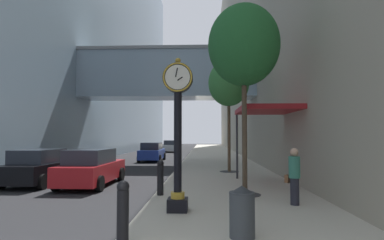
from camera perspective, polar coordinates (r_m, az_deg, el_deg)
The scene contains 16 objects.
ground_plane at distance 30.86m, azimuth -1.08°, elevation -6.91°, with size 110.00×110.00×0.00m, color #262628.
sidewalk_right at distance 33.81m, azimuth 4.06°, elevation -6.42°, with size 5.68×80.00×0.14m, color beige.
building_block_left at distance 39.15m, azimuth -20.19°, elevation 18.54°, with size 22.92×80.00×32.82m.
building_block_right at distance 37.25m, azimuth 15.95°, elevation 18.43°, with size 9.00×80.00×31.26m.
street_clock at distance 8.89m, azimuth -2.55°, elevation -1.13°, with size 0.84×0.55×4.26m.
bollard_nearest at distance 6.41m, azimuth -12.24°, elevation -15.70°, with size 0.24×0.24×1.23m.
bollard_third at distance 11.39m, azimuth -5.66°, elevation -10.02°, with size 0.24×0.24×1.23m.
street_tree_near at distance 11.91m, azimuth 9.22°, elevation 12.93°, with size 2.56×2.56×6.80m.
street_tree_mid_near at distance 18.83m, azimuth 6.57°, elevation 6.50°, with size 2.37×2.37×6.51m.
trash_bin at distance 6.86m, azimuth 8.92°, elevation -15.72°, with size 0.53×0.53×1.05m.
pedestrian_walking at distance 10.22m, azimuth 17.77°, elevation -9.30°, with size 0.52×0.49×1.70m.
storefront_awning at distance 14.29m, azimuth 12.95°, elevation 1.55°, with size 2.40×3.60×3.30m.
car_black_near at distance 16.23m, azimuth -25.49°, elevation -7.61°, with size 2.09×4.20×1.60m.
car_red_mid at distance 14.98m, azimuth -17.46°, elevation -8.13°, with size 2.02×4.55×1.62m.
car_silver_far at distance 43.08m, azimuth -3.81°, elevation -4.71°, with size 2.05×4.03×1.57m.
car_blue_trailing at distance 28.07m, azimuth -7.14°, elevation -5.68°, with size 1.96×4.41×1.62m.
Camera 1 is at (1.78, -3.72, 2.22)m, focal length 29.90 mm.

